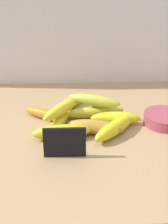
% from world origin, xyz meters
% --- Properties ---
extents(counter_top, '(1.10, 0.76, 0.03)m').
position_xyz_m(counter_top, '(0.00, 0.00, 0.01)').
color(counter_top, tan).
rests_on(counter_top, ground).
extents(chalkboard_sign, '(0.11, 0.02, 0.08)m').
position_xyz_m(chalkboard_sign, '(-0.01, -0.13, 0.07)').
color(chalkboard_sign, black).
rests_on(chalkboard_sign, counter_top).
extents(fruit_bowl, '(0.13, 0.13, 0.03)m').
position_xyz_m(fruit_bowl, '(0.29, 0.03, 0.05)').
color(fruit_bowl, '#9F4151').
rests_on(fruit_bowl, counter_top).
extents(banana_0, '(0.20, 0.06, 0.04)m').
position_xyz_m(banana_0, '(0.07, 0.09, 0.05)').
color(banana_0, gold).
rests_on(banana_0, counter_top).
extents(banana_1, '(0.17, 0.08, 0.04)m').
position_xyz_m(banana_1, '(0.07, -0.02, 0.05)').
color(banana_1, '#AC7F27').
rests_on(banana_1, counter_top).
extents(banana_2, '(0.15, 0.05, 0.04)m').
position_xyz_m(banana_2, '(0.14, 0.03, 0.05)').
color(banana_2, gold).
rests_on(banana_2, counter_top).
extents(banana_3, '(0.17, 0.06, 0.04)m').
position_xyz_m(banana_3, '(-0.02, -0.04, 0.05)').
color(banana_3, gold).
rests_on(banana_3, counter_top).
extents(banana_4, '(0.14, 0.19, 0.04)m').
position_xyz_m(banana_4, '(-0.01, 0.14, 0.05)').
color(banana_4, yellow).
rests_on(banana_4, counter_top).
extents(banana_5, '(0.15, 0.16, 0.04)m').
position_xyz_m(banana_5, '(0.13, -0.03, 0.05)').
color(banana_5, yellow).
rests_on(banana_5, counter_top).
extents(banana_6, '(0.08, 0.19, 0.03)m').
position_xyz_m(banana_6, '(-0.03, 0.04, 0.05)').
color(banana_6, yellow).
rests_on(banana_6, counter_top).
extents(banana_7, '(0.15, 0.11, 0.03)m').
position_xyz_m(banana_7, '(-0.08, 0.08, 0.05)').
color(banana_7, '#A47C1D').
rests_on(banana_7, counter_top).
extents(banana_8, '(0.17, 0.10, 0.04)m').
position_xyz_m(banana_8, '(0.08, 0.09, 0.08)').
color(banana_8, gold).
rests_on(banana_8, banana_0).
extents(banana_9, '(0.12, 0.14, 0.04)m').
position_xyz_m(banana_9, '(-0.03, 0.04, 0.08)').
color(banana_9, yellow).
rests_on(banana_9, banana_6).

